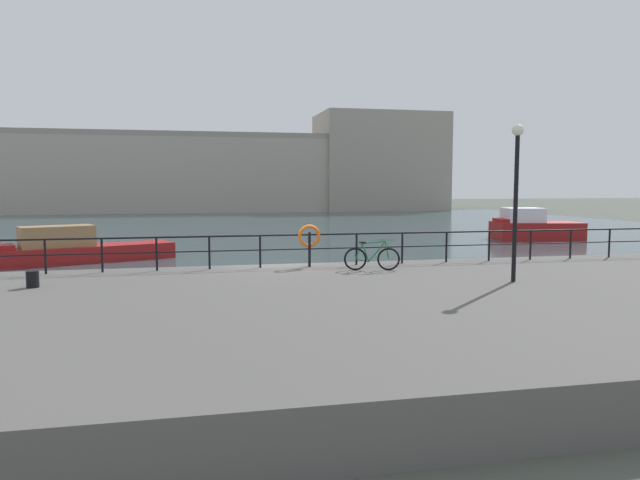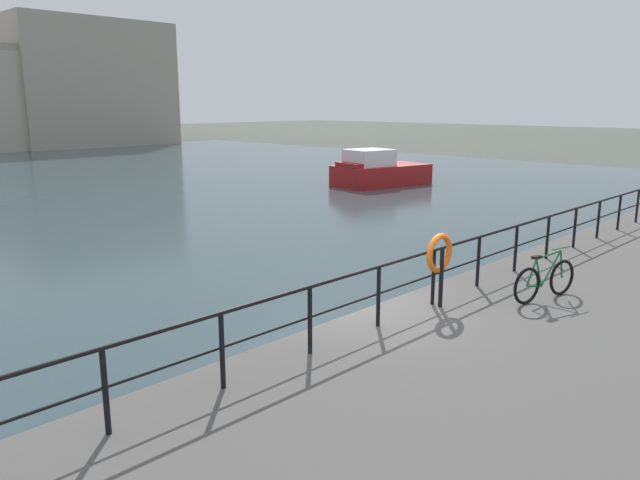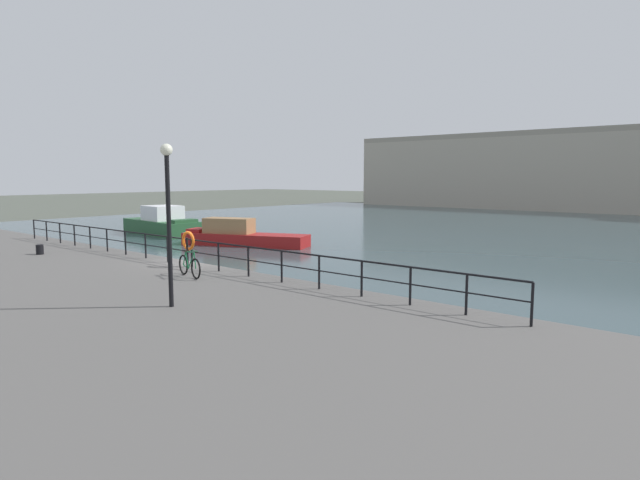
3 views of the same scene
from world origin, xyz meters
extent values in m
plane|color=#4C5147|center=(0.00, 0.00, 0.00)|extent=(240.00, 240.00, 0.00)
cube|color=#33474C|center=(0.00, 30.20, 0.01)|extent=(80.00, 60.00, 0.01)
cube|color=#565451|center=(0.00, -6.50, 0.49)|extent=(56.00, 13.00, 0.98)
cube|color=#A89E8E|center=(0.00, 62.19, 4.85)|extent=(64.82, 10.27, 9.69)
cube|color=gray|center=(0.00, 57.35, 10.04)|extent=(64.82, 0.60, 0.70)
cube|color=#23512D|center=(-18.11, 10.38, 0.56)|extent=(8.11, 3.51, 1.10)
cube|color=silver|center=(-17.94, 10.36, 1.67)|extent=(2.96, 2.57, 1.12)
cube|color=#23512D|center=(-14.82, 10.04, 1.23)|extent=(1.13, 1.99, 0.24)
cube|color=maroon|center=(-7.98, 9.92, 0.39)|extent=(8.45, 4.95, 0.77)
cube|color=#997047|center=(-9.06, 9.48, 1.27)|extent=(3.49, 2.51, 0.99)
cube|color=maroon|center=(-11.22, 8.60, 0.90)|extent=(1.44, 1.65, 0.24)
cylinder|color=black|center=(-13.79, -0.75, 1.50)|extent=(0.07, 0.07, 1.05)
cylinder|color=black|center=(-12.16, -0.75, 1.50)|extent=(0.07, 0.07, 1.05)
cylinder|color=black|center=(-10.53, -0.75, 1.50)|extent=(0.07, 0.07, 1.05)
cylinder|color=black|center=(-8.90, -0.75, 1.50)|extent=(0.07, 0.07, 1.05)
cylinder|color=black|center=(-7.27, -0.75, 1.50)|extent=(0.07, 0.07, 1.05)
cylinder|color=black|center=(-5.64, -0.75, 1.50)|extent=(0.07, 0.07, 1.05)
cylinder|color=black|center=(-4.01, -0.75, 1.50)|extent=(0.07, 0.07, 1.05)
cylinder|color=black|center=(-2.38, -0.75, 1.50)|extent=(0.07, 0.07, 1.05)
cylinder|color=black|center=(-0.75, -0.75, 1.50)|extent=(0.07, 0.07, 1.05)
cylinder|color=black|center=(0.88, -0.75, 1.50)|extent=(0.07, 0.07, 1.05)
cylinder|color=black|center=(2.50, -0.75, 1.50)|extent=(0.07, 0.07, 1.05)
cylinder|color=black|center=(4.13, -0.75, 1.50)|extent=(0.07, 0.07, 1.05)
cylinder|color=black|center=(5.76, -0.75, 1.50)|extent=(0.07, 0.07, 1.05)
cylinder|color=black|center=(7.39, -0.75, 1.50)|extent=(0.07, 0.07, 1.05)
cylinder|color=black|center=(9.02, -0.75, 1.50)|extent=(0.07, 0.07, 1.05)
cylinder|color=black|center=(10.65, -0.75, 1.50)|extent=(0.07, 0.07, 1.05)
cylinder|color=black|center=(12.28, -0.75, 1.50)|extent=(0.07, 0.07, 1.05)
cylinder|color=black|center=(13.91, -0.75, 1.50)|extent=(0.07, 0.07, 1.05)
cylinder|color=black|center=(0.06, -0.75, 2.03)|extent=(27.70, 0.06, 0.06)
cylinder|color=black|center=(0.06, -0.75, 1.55)|extent=(27.70, 0.04, 0.04)
torus|color=black|center=(3.13, -2.25, 1.34)|extent=(0.72, 0.21, 0.72)
torus|color=black|center=(2.11, -2.02, 1.34)|extent=(0.72, 0.21, 0.72)
cylinder|color=#146638|center=(2.78, -2.17, 1.58)|extent=(0.54, 0.15, 0.66)
cylinder|color=#146638|center=(2.42, -2.09, 1.54)|extent=(0.24, 0.09, 0.58)
cylinder|color=#146638|center=(2.68, -2.15, 1.86)|extent=(0.71, 0.19, 0.11)
cylinder|color=#146638|center=(2.31, -2.07, 1.30)|extent=(0.43, 0.13, 0.12)
cylinder|color=#146638|center=(2.22, -2.04, 1.58)|extent=(0.26, 0.09, 0.51)
cylinder|color=#146638|center=(3.08, -2.24, 1.62)|extent=(0.14, 0.07, 0.57)
cube|color=black|center=(2.33, -2.07, 1.87)|extent=(0.23, 0.14, 0.05)
cylinder|color=#146638|center=(3.03, -2.22, 1.95)|extent=(0.51, 0.14, 0.02)
cylinder|color=black|center=(-7.04, -3.21, 1.20)|extent=(0.32, 0.32, 0.44)
cylinder|color=black|center=(0.85, -0.94, 1.55)|extent=(0.08, 0.08, 1.15)
torus|color=orange|center=(0.85, -0.88, 2.00)|extent=(0.75, 0.11, 0.75)
cylinder|color=black|center=(5.83, -5.06, 3.00)|extent=(0.12, 0.12, 4.04)
sphere|color=silver|center=(5.83, -5.06, 5.16)|extent=(0.32, 0.32, 0.32)
camera|label=1|loc=(-2.91, -19.86, 3.68)|focal=33.20mm
camera|label=2|loc=(-8.46, -6.93, 4.69)|focal=34.13mm
camera|label=3|loc=(18.02, -13.25, 4.47)|focal=30.06mm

